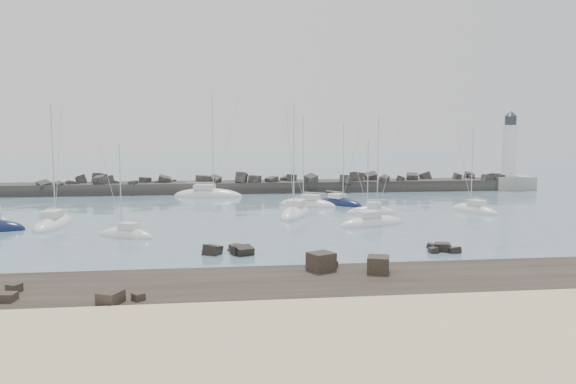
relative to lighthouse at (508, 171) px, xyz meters
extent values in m
plane|color=slate|center=(-47.00, -38.00, -3.09)|extent=(400.00, 400.00, 0.00)
cube|color=beige|center=(-47.00, -70.00, -3.09)|extent=(140.00, 14.00, 1.00)
cube|color=black|center=(-47.00, -60.00, -3.09)|extent=(140.00, 12.00, 0.70)
cube|color=black|center=(-43.57, -54.77, -2.51)|extent=(1.14, 1.28, 0.46)
cube|color=black|center=(-44.40, -55.88, -2.09)|extent=(2.19, 2.13, 1.31)
cube|color=black|center=(-64.44, -58.87, -2.48)|extent=(1.02, 1.01, 0.52)
cube|color=black|center=(-58.01, -62.03, -2.39)|extent=(1.62, 1.73, 0.71)
cube|color=black|center=(-64.16, -60.82, -2.50)|extent=(1.10, 1.00, 0.48)
cube|color=black|center=(-40.49, -56.98, -2.16)|extent=(1.94, 2.01, 1.16)
cube|color=black|center=(-56.49, -61.55, -2.54)|extent=(0.89, 0.90, 0.41)
cube|color=black|center=(-49.59, -48.51, -2.80)|extent=(1.03, 0.92, 0.59)
cube|color=black|center=(-50.45, -46.84, -3.19)|extent=(1.16, 1.08, 0.90)
cube|color=black|center=(-52.26, -47.93, -2.83)|extent=(1.89, 1.83, 1.29)
cube|color=black|center=(-49.64, -48.53, -2.84)|extent=(1.83, 1.78, 1.10)
cube|color=black|center=(-50.29, -46.55, -2.88)|extent=(1.25, 1.28, 0.68)
cube|color=black|center=(-50.11, -48.29, -2.87)|extent=(1.41, 1.40, 1.04)
cube|color=black|center=(-32.48, -48.97, -2.94)|extent=(1.76, 1.85, 1.14)
cube|color=black|center=(-33.01, -47.64, -2.99)|extent=(0.87, 0.89, 0.66)
cube|color=black|center=(-33.53, -49.74, -2.87)|extent=(0.82, 0.86, 0.62)
cube|color=black|center=(-31.75, -49.84, -2.89)|extent=(1.09, 1.05, 0.75)
cube|color=black|center=(-31.92, -48.65, -3.10)|extent=(1.21, 1.05, 1.06)
cube|color=#2B2926|center=(-54.50, 0.00, -2.89)|extent=(115.00, 6.00, 3.20)
cube|color=#2B2926|center=(-65.44, -2.24, -1.36)|extent=(1.62, 1.65, 1.25)
cube|color=#2B2926|center=(-79.32, -2.03, -1.43)|extent=(2.51, 2.76, 2.03)
cube|color=#2B2926|center=(-60.77, 0.17, -1.18)|extent=(2.52, 2.19, 2.50)
cube|color=#2B2926|center=(-29.36, 1.75, -1.07)|extent=(2.28, 2.34, 1.31)
cube|color=#2B2926|center=(-75.25, -1.04, -1.44)|extent=(2.51, 2.52, 1.68)
cube|color=#2B2926|center=(-39.33, 0.96, -1.22)|extent=(1.48, 1.82, 1.50)
cube|color=#2B2926|center=(-2.70, 1.77, -1.53)|extent=(1.30, 1.53, 1.30)
cube|color=#2B2926|center=(-1.36, 0.58, -1.06)|extent=(1.17, 1.13, 1.30)
cube|color=#2B2926|center=(-36.32, -2.54, -1.09)|extent=(2.59, 2.89, 2.67)
cube|color=#2B2926|center=(-59.41, 2.03, -1.54)|extent=(1.35, 1.36, 1.09)
cube|color=#2B2926|center=(-14.22, 1.20, -1.64)|extent=(1.49, 1.43, 1.15)
cube|color=#2B2926|center=(-25.17, 0.56, -0.83)|extent=(2.32, 2.23, 2.23)
cube|color=#2B2926|center=(-3.02, -1.93, -1.00)|extent=(2.14, 1.90, 1.76)
cube|color=#2B2926|center=(-4.87, -1.86, -1.13)|extent=(1.96, 1.84, 1.69)
cube|color=#2B2926|center=(-39.27, 0.56, -1.00)|extent=(1.76, 1.96, 1.84)
cube|color=#2B2926|center=(-76.96, -2.40, -1.22)|extent=(1.58, 1.70, 1.19)
cube|color=#2B2926|center=(-23.66, -2.42, -0.93)|extent=(1.89, 2.07, 1.56)
cube|color=#2B2926|center=(-39.83, 1.63, -1.27)|extent=(2.81, 3.02, 1.58)
cube|color=#2B2926|center=(-6.42, 1.13, -1.14)|extent=(0.98, 1.06, 0.77)
cube|color=#2B2926|center=(-23.09, -0.30, -1.16)|extent=(1.32, 1.31, 0.99)
cube|color=#2B2926|center=(-28.09, -0.68, -0.78)|extent=(2.50, 2.29, 2.26)
cube|color=#2B2926|center=(-70.72, -1.54, -0.94)|extent=(2.34, 2.47, 2.39)
cube|color=#2B2926|center=(-3.84, 0.11, -1.31)|extent=(2.54, 2.69, 2.14)
cube|color=#2B2926|center=(-68.56, -0.56, -1.26)|extent=(1.22, 1.30, 0.82)
cube|color=#2B2926|center=(-17.98, -0.20, -1.06)|extent=(2.38, 2.56, 2.07)
cube|color=#2B2926|center=(-6.32, 2.35, -1.03)|extent=(1.84, 1.74, 1.99)
cube|color=#2B2926|center=(-20.46, -1.31, -1.01)|extent=(1.79, 1.66, 1.37)
cube|color=#2B2926|center=(-62.07, 0.24, -1.45)|extent=(1.48, 1.38, 1.05)
cube|color=#2B2926|center=(-47.97, -1.69, -0.55)|extent=(2.34, 2.35, 2.26)
cube|color=#2B2926|center=(-70.10, -1.22, -0.96)|extent=(3.17, 3.09, 2.21)
cube|color=#2B2926|center=(-30.32, -2.58, -1.06)|extent=(2.66, 2.71, 1.78)
cube|color=#2B2926|center=(-63.92, 0.52, -1.14)|extent=(2.12, 2.18, 1.54)
cube|color=#2B2926|center=(-42.85, -1.40, -1.02)|extent=(2.51, 2.44, 1.40)
cube|color=#2B2926|center=(-45.73, -1.71, -1.01)|extent=(2.39, 2.24, 1.84)
cube|color=#2B2926|center=(-74.34, 1.00, -0.79)|extent=(2.19, 2.10, 1.95)
cube|color=#2B2926|center=(-9.60, 0.06, -0.93)|extent=(1.48, 1.52, 1.68)
cube|color=#2B2926|center=(-71.59, 2.18, -0.74)|extent=(2.60, 2.62, 2.06)
cube|color=#2B2926|center=(-54.28, -1.08, -1.00)|extent=(2.74, 2.23, 1.93)
cube|color=#2B2926|center=(-14.93, 1.52, -0.92)|extent=(2.03, 2.00, 2.10)
cube|color=#2B2926|center=(-17.16, 0.62, -1.60)|extent=(1.39, 1.38, 0.80)
cube|color=#2B2926|center=(-52.37, -0.99, -0.92)|extent=(2.52, 2.67, 2.01)
cube|color=gray|center=(0.00, 0.00, -2.29)|extent=(7.00, 7.00, 3.00)
cylinder|color=white|center=(0.00, 0.00, 3.71)|extent=(2.50, 2.50, 9.00)
cylinder|color=white|center=(0.00, 0.00, 8.13)|extent=(3.20, 3.20, 0.25)
cylinder|color=#2F3439|center=(0.00, 0.00, 9.01)|extent=(2.00, 2.00, 1.60)
cone|color=#2F3439|center=(0.00, 0.00, 10.31)|extent=(2.20, 2.20, 1.00)
ellipsoid|color=white|center=(-69.71, -31.59, -3.04)|extent=(3.42, 9.29, 2.33)
cube|color=silver|center=(-69.74, -32.05, -1.68)|extent=(2.00, 2.67, 0.74)
cylinder|color=silver|center=(-69.66, -30.87, 4.11)|extent=(0.13, 0.13, 12.32)
cylinder|color=silver|center=(-69.78, -32.69, -0.99)|extent=(0.34, 3.65, 0.11)
ellipsoid|color=white|center=(-53.40, -6.00, -3.04)|extent=(11.57, 6.02, 2.60)
cube|color=silver|center=(-53.94, -5.87, -1.55)|extent=(3.55, 2.92, 0.77)
cylinder|color=silver|center=(-52.54, -6.21, 5.54)|extent=(0.13, 0.13, 14.95)
cylinder|color=silver|center=(-54.69, -5.68, -0.84)|extent=(4.32, 1.18, 0.11)
ellipsoid|color=white|center=(-60.79, -39.05, -3.04)|extent=(6.37, 4.77, 1.76)
cube|color=silver|center=(-60.52, -39.21, -1.99)|extent=(2.14, 1.96, 0.61)
cylinder|color=silver|center=(-61.22, -38.80, 1.91)|extent=(0.11, 0.11, 8.41)
cylinder|color=silver|center=(-60.14, -39.42, -1.42)|extent=(2.21, 1.31, 0.09)
ellipsoid|color=white|center=(-42.40, -27.30, -3.04)|extent=(6.13, 9.75, 2.44)
cube|color=silver|center=(-42.23, -26.86, -1.61)|extent=(2.71, 3.13, 0.80)
cylinder|color=silver|center=(-42.67, -27.99, 4.30)|extent=(0.14, 0.14, 12.61)
cylinder|color=silver|center=(-41.99, -26.26, -0.87)|extent=(1.48, 3.52, 0.11)
ellipsoid|color=white|center=(-34.90, -35.25, -3.04)|extent=(8.52, 5.04, 2.05)
cube|color=silver|center=(-35.29, -35.38, -1.84)|extent=(2.69, 2.29, 0.65)
cylinder|color=silver|center=(-34.29, -35.03, 3.33)|extent=(0.11, 0.11, 10.99)
cylinder|color=silver|center=(-35.83, -35.57, -1.24)|extent=(3.11, 1.15, 0.09)
ellipsoid|color=#0E183C|center=(-34.83, -18.02, -3.04)|extent=(6.65, 7.73, 1.98)
cube|color=silver|center=(-35.06, -17.70, -1.89)|extent=(2.58, 2.70, 0.63)
cylinder|color=silver|center=(-34.45, -18.52, 3.09)|extent=(0.11, 0.11, 10.59)
cylinder|color=silver|center=(-35.39, -17.26, -1.30)|extent=(1.95, 2.56, 0.09)
ellipsoid|color=white|center=(-32.71, -26.94, -3.04)|extent=(6.31, 2.38, 1.80)
cube|color=silver|center=(-32.40, -26.96, -1.96)|extent=(1.82, 1.37, 0.64)
cylinder|color=silver|center=(-33.20, -26.90, 1.89)|extent=(0.11, 0.11, 8.34)
cylinder|color=silver|center=(-31.97, -26.99, -1.36)|extent=(2.47, 0.28, 0.09)
ellipsoid|color=white|center=(-19.14, -27.00, -3.04)|extent=(4.81, 7.76, 1.99)
cube|color=silver|center=(-19.01, -27.35, -1.87)|extent=(2.14, 2.48, 0.66)
cylinder|color=silver|center=(-19.35, -26.45, 2.81)|extent=(0.11, 0.11, 10.02)
cylinder|color=silver|center=(-18.82, -27.83, -1.25)|extent=(1.15, 2.81, 0.09)
ellipsoid|color=white|center=(-39.50, -18.73, -3.04)|extent=(8.46, 6.73, 2.10)
cube|color=silver|center=(-39.15, -18.96, -1.82)|extent=(2.89, 2.69, 0.66)
cylinder|color=silver|center=(-40.06, -18.37, 3.51)|extent=(0.11, 0.11, 11.32)
cylinder|color=silver|center=(-38.65, -19.28, -1.20)|extent=(2.87, 1.90, 0.09)
camera|label=1|loc=(-51.61, -94.89, 7.29)|focal=35.00mm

